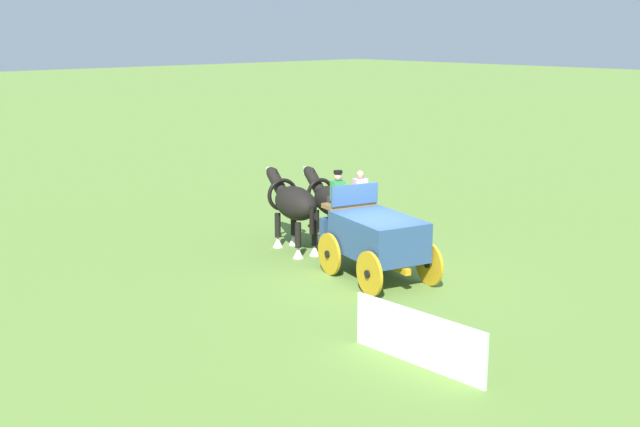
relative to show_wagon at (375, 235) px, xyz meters
name	(u,v)px	position (x,y,z in m)	size (l,w,h in m)	color
ground_plane	(378,279)	(-0.17, 0.04, -1.15)	(220.00, 220.00, 0.00)	olive
show_wagon	(375,235)	(0.00, 0.00, 0.00)	(5.51, 2.58, 2.69)	#2D4C7A
draft_horse_near	(294,204)	(3.48, -0.21, 0.24)	(2.93, 1.41, 2.27)	black
draft_horse_off	(332,202)	(3.17, -1.47, 0.17)	(2.97, 1.36, 2.18)	black
sponsor_banner	(418,338)	(-4.47, 3.47, -0.60)	(3.20, 0.06, 1.10)	silver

